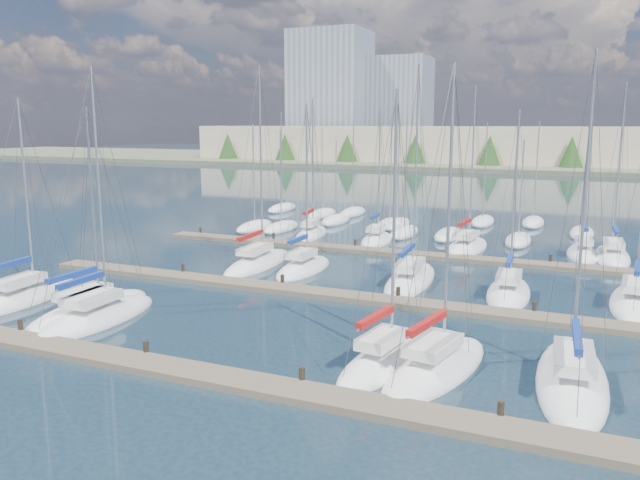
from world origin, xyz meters
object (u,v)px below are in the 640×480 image
at_px(sailboat_f, 572,380).
at_px(sailboat_j, 304,268).
at_px(sailboat_o, 377,240).
at_px(sailboat_b, 90,310).
at_px(sailboat_d, 385,361).
at_px(sailboat_n, 311,234).
at_px(sailboat_c, 98,317).
at_px(sailboat_i, 258,263).
at_px(sailboat_m, 634,302).
at_px(sailboat_q, 582,254).
at_px(sailboat_a, 26,298).
at_px(sailboat_p, 467,247).
at_px(sailboat_l, 508,293).
at_px(sailboat_k, 410,280).
at_px(sailboat_r, 612,256).
at_px(sailboat_e, 436,368).

distance_m(sailboat_f, sailboat_j, 23.62).
xyz_separation_m(sailboat_f, sailboat_o, (-17.56, 26.93, 0.02)).
bearing_deg(sailboat_o, sailboat_b, -111.49).
bearing_deg(sailboat_d, sailboat_n, 128.79).
distance_m(sailboat_b, sailboat_o, 28.58).
bearing_deg(sailboat_c, sailboat_i, 82.06).
xyz_separation_m(sailboat_m, sailboat_o, (-20.63, 12.94, 0.02)).
distance_m(sailboat_q, sailboat_o, 17.51).
xyz_separation_m(sailboat_q, sailboat_a, (-31.32, -27.79, 0.00)).
xyz_separation_m(sailboat_p, sailboat_j, (-9.65, -12.80, -0.00)).
bearing_deg(sailboat_m, sailboat_b, -149.14).
bearing_deg(sailboat_a, sailboat_c, -14.95).
relative_size(sailboat_p, sailboat_b, 1.18).
bearing_deg(sailboat_l, sailboat_q, 71.53).
bearing_deg(sailboat_b, sailboat_k, 44.50).
relative_size(sailboat_r, sailboat_c, 1.01).
bearing_deg(sailboat_k, sailboat_c, -135.85).
distance_m(sailboat_e, sailboat_c, 18.99).
height_order(sailboat_a, sailboat_c, sailboat_c).
distance_m(sailboat_m, sailboat_e, 17.27).
relative_size(sailboat_f, sailboat_o, 1.12).
xyz_separation_m(sailboat_r, sailboat_p, (-11.50, -0.96, -0.01)).
relative_size(sailboat_f, sailboat_a, 1.11).
relative_size(sailboat_n, sailboat_i, 0.88).
xyz_separation_m(sailboat_d, sailboat_q, (7.77, 28.97, -0.01)).
xyz_separation_m(sailboat_b, sailboat_k, (15.04, 14.26, 0.01)).
bearing_deg(sailboat_d, sailboat_f, 17.11).
relative_size(sailboat_j, sailboat_l, 1.04).
bearing_deg(sailboat_d, sailboat_o, 117.79).
xyz_separation_m(sailboat_r, sailboat_b, (-27.97, -28.26, -0.02)).
bearing_deg(sailboat_b, sailboat_c, -29.13).
height_order(sailboat_p, sailboat_i, sailboat_i).
relative_size(sailboat_n, sailboat_p, 0.95).
height_order(sailboat_b, sailboat_i, sailboat_i).
xyz_separation_m(sailboat_e, sailboat_r, (7.70, 28.80, 0.01)).
distance_m(sailboat_a, sailboat_c, 6.97).
xyz_separation_m(sailboat_p, sailboat_i, (-13.64, -12.57, 0.01)).
distance_m(sailboat_b, sailboat_c, 1.49).
xyz_separation_m(sailboat_q, sailboat_i, (-22.91, -13.51, 0.01)).
xyz_separation_m(sailboat_f, sailboat_m, (3.08, 14.00, -0.00)).
relative_size(sailboat_d, sailboat_l, 1.05).
distance_m(sailboat_f, sailboat_b, 25.81).
relative_size(sailboat_b, sailboat_k, 0.81).
distance_m(sailboat_n, sailboat_j, 14.38).
relative_size(sailboat_l, sailboat_c, 0.85).
xyz_separation_m(sailboat_j, sailboat_k, (8.22, -0.23, 0.00)).
bearing_deg(sailboat_j, sailboat_b, -115.82).
bearing_deg(sailboat_p, sailboat_n, -177.93).
distance_m(sailboat_j, sailboat_o, 12.95).
height_order(sailboat_p, sailboat_k, sailboat_k).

